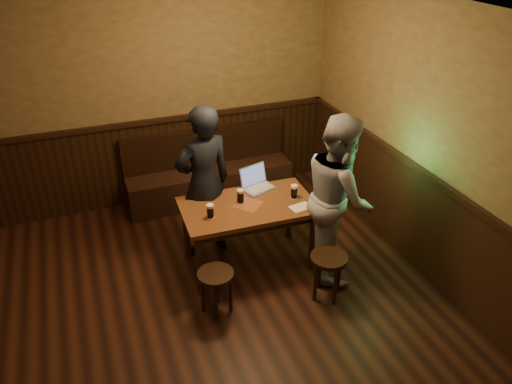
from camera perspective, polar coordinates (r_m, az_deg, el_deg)
The scene contains 12 objects.
room at distance 4.02m, azimuth -6.58°, elevation -4.89°, with size 5.04×6.04×2.84m.
bench at distance 6.74m, azimuth -5.36°, elevation 1.68°, with size 2.20×0.50×0.95m.
pub_table at distance 5.30m, azimuth -0.92°, elevation -2.36°, with size 1.43×0.85×0.76m.
stool_left at distance 4.84m, azimuth -4.61°, elevation -10.08°, with size 0.45×0.45×0.47m.
stool_right at distance 5.04m, azimuth 8.28°, elevation -8.21°, with size 0.40×0.40×0.50m.
pint_left at distance 5.02m, azimuth -5.26°, elevation -2.18°, with size 0.10×0.10×0.15m.
pint_mid at distance 5.25m, azimuth -1.79°, elevation -0.47°, with size 0.10×0.10×0.15m.
pint_right at distance 5.35m, azimuth 4.38°, elevation 0.05°, with size 0.10×0.10×0.16m.
laptop at distance 5.54m, azimuth 0.05°, elevation 1.09°, with size 0.40×0.36×0.24m.
menu at distance 5.22m, azimuth 5.12°, elevation -1.72°, with size 0.22×0.15×0.00m, color silver.
person_suit at distance 5.41m, azimuth -5.96°, elevation 1.00°, with size 0.65×0.42×1.77m, color black.
person_grey at distance 5.19m, azimuth 9.41°, elevation -0.49°, with size 0.87×0.67×1.78m, color gray.
Camera 1 is at (-0.74, -3.01, 3.47)m, focal length 35.00 mm.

